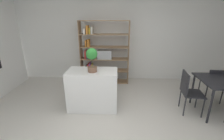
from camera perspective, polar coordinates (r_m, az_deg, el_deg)
ground_plane at (r=3.15m, az=2.24°, el=-21.00°), size 10.35×10.35×0.00m
back_partition at (r=5.08m, az=2.48°, el=11.62°), size 7.51×0.06×2.73m
kitchen_island at (r=3.59m, az=-6.98°, el=-7.08°), size 1.10×0.60×0.90m
potted_plant_on_island at (r=3.27m, az=-7.38°, el=4.50°), size 0.24×0.24×0.51m
open_bookshelf at (r=4.81m, az=-3.84°, el=6.53°), size 1.48×0.33×1.92m
dining_chair_far at (r=4.49m, az=33.35°, el=-3.65°), size 0.46×0.49×0.87m
dining_chair_island_side at (r=3.74m, az=26.21°, el=-6.33°), size 0.47×0.48×0.92m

